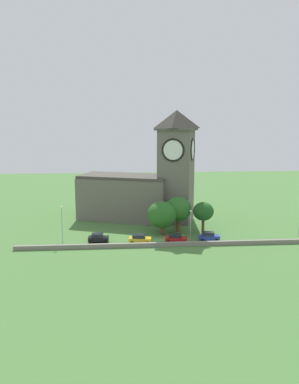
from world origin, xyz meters
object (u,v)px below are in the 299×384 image
object	(u,v)px
streetlamp_west_mid	(191,219)
tree_churchyard	(162,215)
car_yellow	(140,239)
tree_riverside_west	(178,209)
car_red	(176,238)
car_black	(98,238)
tree_by_tower	(203,212)
church	(144,186)
car_blue	(209,236)
streetlamp_west_end	(62,218)

from	to	relation	value
streetlamp_west_mid	tree_churchyard	size ratio (longest dim) A/B	0.84
car_yellow	tree_churchyard	bearing A→B (deg)	48.30
car_yellow	tree_riverside_west	world-z (taller)	tree_riverside_west
tree_riverside_west	car_red	bearing A→B (deg)	-101.76
car_red	tree_riverside_west	size ratio (longest dim) A/B	0.58
car_black	tree_by_tower	world-z (taller)	tree_by_tower
church	car_black	size ratio (longest dim) A/B	7.29
tree_riverside_west	tree_by_tower	distance (m)	5.52
car_black	car_blue	size ratio (longest dim) A/B	0.95
car_red	tree_by_tower	size ratio (longest dim) A/B	0.66
tree_churchyard	tree_by_tower	bearing A→B (deg)	2.45
church	car_yellow	distance (m)	21.12
car_yellow	tree_churchyard	xyz separation A→B (m)	(5.07, 5.69, 3.51)
church	tree_riverside_west	distance (m)	14.24
car_yellow	car_red	distance (m)	7.27
church	tree_riverside_west	size ratio (longest dim) A/B	3.85
tree_by_tower	car_red	bearing A→B (deg)	-138.52
streetlamp_west_end	tree_riverside_west	xyz separation A→B (m)	(24.33, 5.87, 0.22)
tree_churchyard	church	bearing A→B (deg)	102.38
car_blue	streetlamp_west_mid	xyz separation A→B (m)	(-3.43, 2.04, 3.19)
car_black	tree_riverside_west	distance (m)	18.82
car_blue	streetlamp_west_end	bearing A→B (deg)	177.60
car_black	car_blue	world-z (taller)	same
car_black	tree_riverside_west	bearing A→B (deg)	20.59
tree_by_tower	church	bearing A→B (deg)	131.97
car_blue	tree_riverside_west	bearing A→B (deg)	126.71
tree_churchyard	car_blue	bearing A→B (deg)	-30.14
car_black	car_red	world-z (taller)	car_black
streetlamp_west_end	tree_churchyard	bearing A→B (deg)	11.07
car_black	tree_by_tower	size ratio (longest dim) A/B	0.60
car_blue	tree_by_tower	distance (m)	6.87
church	car_yellow	world-z (taller)	church
car_blue	tree_riverside_west	size ratio (longest dim) A/B	0.56
tree_churchyard	tree_riverside_west	size ratio (longest dim) A/B	0.92
church	streetlamp_west_mid	world-z (taller)	church
car_blue	tree_churchyard	distance (m)	11.04
church	tree_by_tower	distance (m)	18.52
car_red	tree_churchyard	size ratio (longest dim) A/B	0.63
car_black	streetlamp_west_end	xyz separation A→B (m)	(-7.17, 0.58, 4.03)
car_black	streetlamp_west_mid	distance (m)	19.35
car_red	tree_churchyard	world-z (taller)	tree_churchyard
car_yellow	tree_churchyard	world-z (taller)	tree_churchyard
car_black	car_yellow	distance (m)	8.39
church	car_red	xyz separation A→B (m)	(5.24, -19.58, -7.72)
streetlamp_west_end	streetlamp_west_mid	distance (m)	26.23
car_black	streetlamp_west_mid	bearing A→B (deg)	4.13
church	tree_by_tower	bearing A→B (deg)	-48.03
car_black	tree_churchyard	size ratio (longest dim) A/B	0.57
tree_churchyard	tree_riverside_west	bearing A→B (deg)	26.08
car_blue	streetlamp_west_mid	size ratio (longest dim) A/B	0.72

